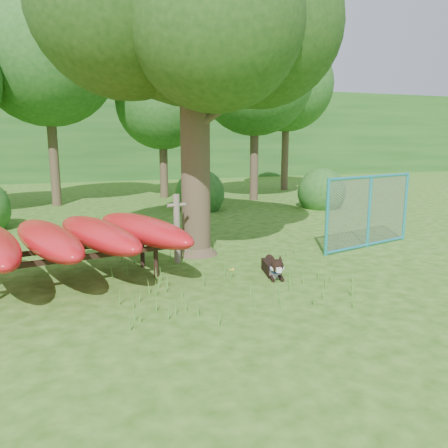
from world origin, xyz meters
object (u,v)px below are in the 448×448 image
object	(u,v)px
kayak_rack	(73,237)
fence_section	(369,211)
oak_tree	(191,0)
husky_dog	(273,267)

from	to	relation	value
kayak_rack	fence_section	bearing A→B (deg)	-6.13
oak_tree	kayak_rack	size ratio (longest dim) A/B	1.91
husky_dog	oak_tree	bearing A→B (deg)	126.30
kayak_rack	fence_section	distance (m)	6.69
kayak_rack	fence_section	size ratio (longest dim) A/B	1.46
oak_tree	fence_section	distance (m)	6.12
oak_tree	husky_dog	size ratio (longest dim) A/B	7.69
kayak_rack	husky_dog	xyz separation A→B (m)	(3.52, -0.80, -0.68)
kayak_rack	husky_dog	bearing A→B (deg)	-23.49
oak_tree	husky_dog	distance (m)	5.67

